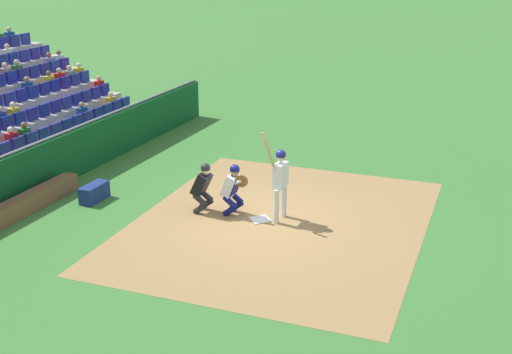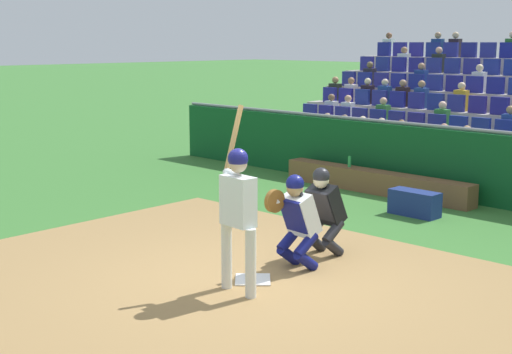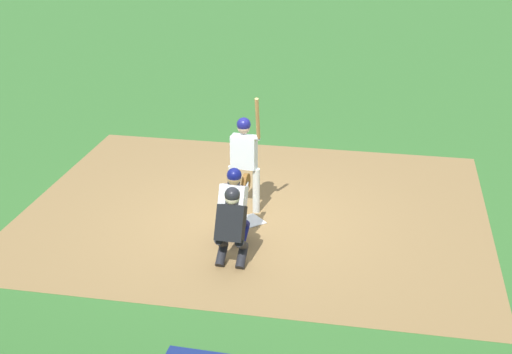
{
  "view_description": "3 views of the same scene",
  "coord_description": "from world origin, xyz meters",
  "px_view_note": "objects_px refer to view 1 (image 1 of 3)",
  "views": [
    {
      "loc": [
        13.62,
        5.55,
        6.32
      ],
      "look_at": [
        0.03,
        -0.1,
        1.08
      ],
      "focal_mm": 47.06,
      "sensor_mm": 36.0,
      "label": 1
    },
    {
      "loc": [
        -6.09,
        6.04,
        2.96
      ],
      "look_at": [
        0.13,
        -0.18,
        1.29
      ],
      "focal_mm": 50.08,
      "sensor_mm": 36.0,
      "label": 2
    },
    {
      "loc": [
        2.54,
        -10.81,
        5.58
      ],
      "look_at": [
        0.28,
        -0.69,
        1.16
      ],
      "focal_mm": 50.15,
      "sensor_mm": 36.0,
      "label": 3
    }
  ],
  "objects_px": {
    "home_plate_marker": "(260,219)",
    "equipment_duffel_bag": "(94,193)",
    "catcher_crouching": "(233,187)",
    "dugout_bench": "(17,208)",
    "home_plate_umpire": "(203,185)",
    "batter_at_plate": "(280,177)"
  },
  "relations": [
    {
      "from": "home_plate_umpire",
      "to": "batter_at_plate",
      "type": "bearing_deg",
      "value": 97.46
    },
    {
      "from": "home_plate_marker",
      "to": "catcher_crouching",
      "type": "relative_size",
      "value": 0.34
    },
    {
      "from": "home_plate_marker",
      "to": "catcher_crouching",
      "type": "distance_m",
      "value": 1.02
    },
    {
      "from": "home_plate_umpire",
      "to": "dugout_bench",
      "type": "bearing_deg",
      "value": -63.41
    },
    {
      "from": "catcher_crouching",
      "to": "dugout_bench",
      "type": "distance_m",
      "value": 5.23
    },
    {
      "from": "equipment_duffel_bag",
      "to": "home_plate_marker",
      "type": "bearing_deg",
      "value": 95.73
    },
    {
      "from": "catcher_crouching",
      "to": "home_plate_umpire",
      "type": "bearing_deg",
      "value": -79.11
    },
    {
      "from": "catcher_crouching",
      "to": "dugout_bench",
      "type": "height_order",
      "value": "catcher_crouching"
    },
    {
      "from": "catcher_crouching",
      "to": "equipment_duffel_bag",
      "type": "distance_m",
      "value": 3.73
    },
    {
      "from": "batter_at_plate",
      "to": "equipment_duffel_bag",
      "type": "relative_size",
      "value": 2.54
    },
    {
      "from": "dugout_bench",
      "to": "catcher_crouching",
      "type": "bearing_deg",
      "value": 114.35
    },
    {
      "from": "catcher_crouching",
      "to": "home_plate_marker",
      "type": "bearing_deg",
      "value": 84.28
    },
    {
      "from": "batter_at_plate",
      "to": "dugout_bench",
      "type": "height_order",
      "value": "batter_at_plate"
    },
    {
      "from": "catcher_crouching",
      "to": "home_plate_umpire",
      "type": "distance_m",
      "value": 0.75
    },
    {
      "from": "batter_at_plate",
      "to": "home_plate_umpire",
      "type": "distance_m",
      "value": 1.95
    },
    {
      "from": "home_plate_marker",
      "to": "equipment_duffel_bag",
      "type": "bearing_deg",
      "value": -84.04
    },
    {
      "from": "home_plate_umpire",
      "to": "equipment_duffel_bag",
      "type": "height_order",
      "value": "home_plate_umpire"
    },
    {
      "from": "home_plate_marker",
      "to": "equipment_duffel_bag",
      "type": "xyz_separation_m",
      "value": [
        0.46,
        -4.39,
        0.2
      ]
    },
    {
      "from": "home_plate_marker",
      "to": "home_plate_umpire",
      "type": "relative_size",
      "value": 0.34
    },
    {
      "from": "equipment_duffel_bag",
      "to": "batter_at_plate",
      "type": "bearing_deg",
      "value": 97.31
    },
    {
      "from": "dugout_bench",
      "to": "equipment_duffel_bag",
      "type": "distance_m",
      "value": 1.94
    },
    {
      "from": "batter_at_plate",
      "to": "home_plate_umpire",
      "type": "bearing_deg",
      "value": -82.54
    }
  ]
}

